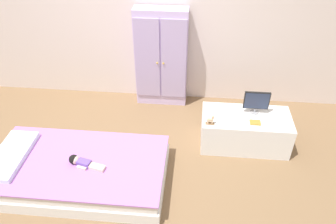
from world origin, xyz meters
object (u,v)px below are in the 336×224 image
object	(u,v)px
tv_monitor	(257,101)
book_orange	(255,123)
doll	(80,162)
tv_stand	(245,130)
bed	(79,170)
rocking_horse_toy	(211,120)
wardrobe	(161,58)

from	to	relation	value
tv_monitor	book_orange	world-z (taller)	tv_monitor
doll	tv_stand	world-z (taller)	tv_stand
bed	book_orange	xyz separation A→B (m)	(1.85, 0.63, 0.29)
tv_monitor	rocking_horse_toy	world-z (taller)	tv_monitor
doll	tv_stand	distance (m)	1.89
tv_stand	book_orange	xyz separation A→B (m)	(0.08, -0.11, 0.21)
book_orange	tv_monitor	bearing A→B (deg)	85.80
wardrobe	tv_stand	size ratio (longest dim) A/B	1.32
bed	book_orange	distance (m)	1.97
bed	wardrobe	world-z (taller)	wardrobe
doll	book_orange	world-z (taller)	book_orange
wardrobe	tv_monitor	size ratio (longest dim) A/B	4.67
rocking_horse_toy	bed	bearing A→B (deg)	-157.30
wardrobe	rocking_horse_toy	bearing A→B (deg)	-56.64
rocking_horse_toy	tv_monitor	bearing A→B (deg)	27.14
bed	tv_stand	size ratio (longest dim) A/B	1.79
bed	wardrobe	xyz separation A→B (m)	(0.70, 1.56, 0.54)
tv_stand	tv_monitor	world-z (taller)	tv_monitor
bed	wardrobe	bearing A→B (deg)	65.85
bed	tv_stand	xyz separation A→B (m)	(1.77, 0.74, 0.07)
wardrobe	tv_stand	xyz separation A→B (m)	(1.07, -0.82, -0.47)
wardrobe	tv_monitor	bearing A→B (deg)	-32.34
doll	tv_monitor	world-z (taller)	tv_monitor
doll	rocking_horse_toy	distance (m)	1.45
tv_monitor	doll	bearing A→B (deg)	-154.61
tv_stand	rocking_horse_toy	xyz separation A→B (m)	(-0.42, -0.17, 0.26)
tv_stand	rocking_horse_toy	world-z (taller)	rocking_horse_toy
wardrobe	bed	bearing A→B (deg)	-114.15
tv_monitor	book_orange	size ratio (longest dim) A/B	2.46
tv_monitor	rocking_horse_toy	distance (m)	0.58
wardrobe	book_orange	world-z (taller)	wardrobe
tv_monitor	rocking_horse_toy	bearing A→B (deg)	-152.86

